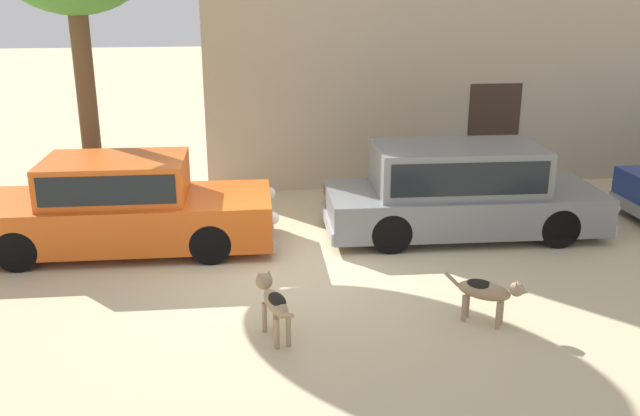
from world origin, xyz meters
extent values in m
plane|color=#CCB78E|center=(0.00, 0.00, 0.00)|extent=(80.00, 80.00, 0.00)
cube|color=#D15619|center=(-2.44, 1.27, 0.50)|extent=(4.71, 1.82, 0.70)
cube|color=#D15619|center=(-2.48, 1.27, 1.17)|extent=(2.19, 1.51, 0.63)
cube|color=black|center=(-2.48, 1.27, 1.18)|extent=(2.01, 1.53, 0.44)
cube|color=#999BA0|center=(-0.12, 1.21, 0.26)|extent=(0.17, 1.65, 0.20)
sphere|color=silver|center=(-0.08, 1.87, 0.66)|extent=(0.20, 0.20, 0.20)
sphere|color=silver|center=(-0.11, 0.54, 0.66)|extent=(0.20, 0.20, 0.20)
cylinder|color=black|center=(-1.02, 1.97, 0.31)|extent=(0.63, 0.22, 0.63)
cylinder|color=black|center=(-1.06, 0.49, 0.31)|extent=(0.63, 0.22, 0.63)
cylinder|color=black|center=(-3.81, 2.05, 0.31)|extent=(0.63, 0.22, 0.63)
cylinder|color=black|center=(-3.86, 0.57, 0.31)|extent=(0.63, 0.22, 0.63)
cube|color=slate|center=(3.12, 1.28, 0.46)|extent=(4.59, 1.90, 0.62)
cube|color=slate|center=(2.98, 1.28, 1.15)|extent=(2.77, 1.59, 0.75)
cube|color=black|center=(2.98, 1.28, 1.16)|extent=(2.55, 1.61, 0.52)
cube|color=#999BA0|center=(5.36, 1.19, 0.26)|extent=(0.18, 1.70, 0.20)
cube|color=#999BA0|center=(0.88, 1.36, 0.26)|extent=(0.18, 1.70, 0.20)
sphere|color=silver|center=(5.41, 1.88, 0.60)|extent=(0.20, 0.20, 0.20)
sphere|color=silver|center=(5.36, 0.51, 0.60)|extent=(0.20, 0.20, 0.20)
cube|color=red|center=(0.91, 2.11, 0.62)|extent=(0.05, 0.18, 0.18)
cube|color=red|center=(0.85, 0.62, 0.62)|extent=(0.05, 0.18, 0.18)
cylinder|color=black|center=(4.50, 1.99, 0.32)|extent=(0.65, 0.22, 0.64)
cylinder|color=black|center=(4.44, 0.46, 0.32)|extent=(0.65, 0.22, 0.64)
cylinder|color=black|center=(1.79, 2.10, 0.32)|extent=(0.65, 0.22, 0.64)
cylinder|color=black|center=(1.73, 0.56, 0.32)|extent=(0.65, 0.22, 0.64)
cube|color=#999BA0|center=(6.31, 1.29, 0.26)|extent=(0.13, 1.75, 0.20)
cube|color=red|center=(6.32, 2.06, 0.67)|extent=(0.04, 0.18, 0.18)
cube|color=tan|center=(7.26, 7.16, 3.61)|extent=(16.89, 5.86, 7.22)
cube|color=#38281E|center=(4.73, 4.22, 1.05)|extent=(1.10, 0.02, 2.10)
cylinder|color=#997F60|center=(-0.37, -1.79, 0.19)|extent=(0.06, 0.06, 0.38)
cylinder|color=#997F60|center=(-0.23, -1.75, 0.19)|extent=(0.06, 0.06, 0.38)
cylinder|color=#997F60|center=(-0.25, -2.21, 0.19)|extent=(0.06, 0.06, 0.38)
cylinder|color=#997F60|center=(-0.11, -2.17, 0.19)|extent=(0.06, 0.06, 0.38)
ellipsoid|color=#997F60|center=(-0.24, -1.98, 0.46)|extent=(0.37, 0.71, 0.24)
ellipsoid|color=black|center=(-0.23, -2.03, 0.53)|extent=(0.27, 0.41, 0.13)
sphere|color=#997F60|center=(-0.35, -1.58, 0.57)|extent=(0.21, 0.21, 0.21)
cone|color=#997F60|center=(-0.38, -1.48, 0.56)|extent=(0.14, 0.14, 0.11)
cone|color=#997F60|center=(-0.41, -1.60, 0.67)|extent=(0.09, 0.09, 0.09)
cone|color=#997F60|center=(-0.29, -1.57, 0.67)|extent=(0.09, 0.09, 0.09)
cylinder|color=#997F60|center=(-0.13, -2.39, 0.51)|extent=(0.11, 0.24, 0.12)
cylinder|color=#997F60|center=(2.54, -1.96, 0.17)|extent=(0.06, 0.06, 0.35)
cylinder|color=#997F60|center=(2.45, -2.08, 0.17)|extent=(0.06, 0.06, 0.35)
cylinder|color=#997F60|center=(2.19, -1.72, 0.17)|extent=(0.06, 0.06, 0.35)
cylinder|color=#997F60|center=(2.11, -1.83, 0.17)|extent=(0.06, 0.06, 0.35)
ellipsoid|color=#997F60|center=(2.32, -1.90, 0.43)|extent=(0.64, 0.54, 0.24)
ellipsoid|color=black|center=(2.28, -1.87, 0.50)|extent=(0.40, 0.36, 0.13)
sphere|color=#997F60|center=(2.64, -2.12, 0.53)|extent=(0.18, 0.18, 0.18)
cone|color=#997F60|center=(2.71, -2.18, 0.52)|extent=(0.13, 0.13, 0.10)
cone|color=#997F60|center=(2.67, -2.08, 0.61)|extent=(0.09, 0.09, 0.08)
cone|color=#997F60|center=(2.61, -2.17, 0.61)|extent=(0.09, 0.09, 0.08)
cylinder|color=#997F60|center=(1.99, -1.66, 0.50)|extent=(0.20, 0.16, 0.18)
cylinder|color=brown|center=(-3.09, 2.79, 1.91)|extent=(0.32, 0.32, 3.82)
camera|label=1|loc=(-0.67, -9.27, 4.00)|focal=38.55mm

